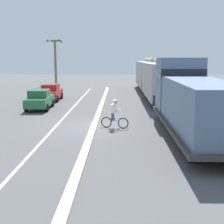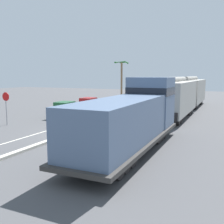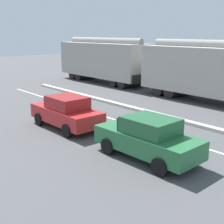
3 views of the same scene
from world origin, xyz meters
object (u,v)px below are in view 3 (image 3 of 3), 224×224
parked_car_red (66,112)px  parked_car_green (148,138)px  hopper_car_middle (104,60)px  hopper_car_lead (212,72)px

parked_car_red → parked_car_green: bearing=-87.8°
hopper_car_middle → parked_car_green: (-10.50, -15.61, -1.26)m
hopper_car_lead → parked_car_green: bearing=-159.1°
parked_car_green → hopper_car_lead: bearing=20.9°
hopper_car_lead → parked_car_red: bearing=173.0°
hopper_car_middle → parked_car_red: 14.90m
parked_car_red → hopper_car_middle: bearing=43.9°
hopper_car_lead → hopper_car_middle: 11.60m
hopper_car_middle → parked_car_red: size_ratio=2.51×
parked_car_green → parked_car_red: (-0.20, 5.32, 0.00)m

